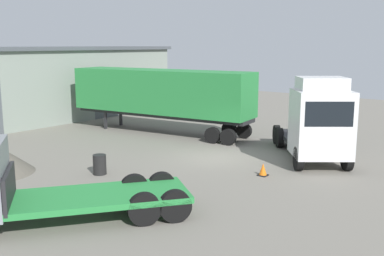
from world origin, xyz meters
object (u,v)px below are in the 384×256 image
tractor_unit_white (318,124)px  traffic_cone (263,170)px  flatbed_truck_grey (14,185)px  oil_drum (100,165)px  container_trailer_green (161,93)px

tractor_unit_white → traffic_cone: tractor_unit_white is taller
flatbed_truck_grey → traffic_cone: (9.66, -3.33, -1.06)m
oil_drum → traffic_cone: size_ratio=1.60×
tractor_unit_white → oil_drum: bearing=-79.6°
tractor_unit_white → container_trailer_green: (1.05, 10.98, 0.63)m
tractor_unit_white → oil_drum: (-7.62, 6.70, -1.52)m
tractor_unit_white → container_trailer_green: tractor_unit_white is taller
oil_drum → tractor_unit_white: bearing=-41.3°
flatbed_truck_grey → oil_drum: flatbed_truck_grey is taller
tractor_unit_white → oil_drum: 10.26m
container_trailer_green → tractor_unit_white: bearing=166.4°
container_trailer_green → traffic_cone: container_trailer_green is taller
container_trailer_green → flatbed_truck_grey: 15.59m
tractor_unit_white → traffic_cone: (-3.32, 0.99, -1.70)m
oil_drum → traffic_cone: bearing=-53.0°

